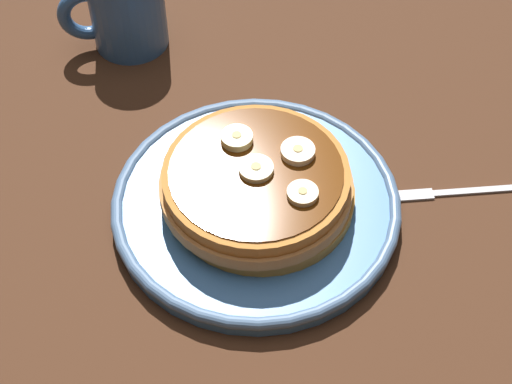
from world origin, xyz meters
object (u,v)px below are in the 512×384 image
banana_slice_1 (303,194)px  fork (455,191)px  pancake_stack (257,186)px  banana_slice_2 (237,138)px  plate (256,204)px  banana_slice_3 (298,152)px  coffee_mug (124,8)px  banana_slice_0 (255,167)px

banana_slice_1 → fork: 17.41cm
pancake_stack → banana_slice_2: banana_slice_2 is taller
plate → banana_slice_3: banana_slice_3 is taller
banana_slice_2 → coffee_mug: (8.24, -23.75, -1.57)cm
banana_slice_0 → fork: banana_slice_0 is taller
plate → pancake_stack: pancake_stack is taller
banana_slice_2 → banana_slice_3: 5.89cm
banana_slice_3 → coffee_mug: 29.80cm
pancake_stack → fork: (-19.55, 1.88, -3.64)cm
banana_slice_1 → fork: size_ratio=0.22×
banana_slice_1 → banana_slice_3: banana_slice_3 is taller
pancake_stack → fork: 19.97cm
pancake_stack → banana_slice_0: size_ratio=5.84×
banana_slice_0 → banana_slice_3: size_ratio=1.00×
coffee_mug → fork: size_ratio=0.93×
plate → banana_slice_1: 7.22cm
banana_slice_1 → pancake_stack: bearing=-47.8°
pancake_stack → banana_slice_0: banana_slice_0 is taller
banana_slice_2 → plate: bearing=103.8°
fork → coffee_mug: bearing=-45.8°
banana_slice_0 → coffee_mug: 29.00cm
banana_slice_2 → banana_slice_3: same height
banana_slice_2 → banana_slice_1: bearing=119.7°
banana_slice_3 → fork: bearing=168.7°
plate → banana_slice_2: 6.69cm
plate → fork: bearing=174.4°
pancake_stack → banana_slice_1: bearing=132.2°
banana_slice_1 → banana_slice_3: bearing=-99.2°
banana_slice_0 → coffee_mug: bearing=-71.6°
banana_slice_2 → fork: 22.31cm
banana_slice_0 → fork: 20.74cm
banana_slice_0 → fork: bearing=173.7°
plate → pancake_stack: bearing=157.8°
plate → coffee_mug: bearing=-71.6°
pancake_stack → banana_slice_2: 4.87cm
plate → banana_slice_0: size_ratio=8.61×
fork → banana_slice_2: bearing=-16.0°
plate → banana_slice_1: (-3.41, 3.69, 5.18)cm
fork → plate: bearing=-5.6°
fork → banana_slice_3: bearing=-11.3°
banana_slice_1 → coffee_mug: size_ratio=0.23×
banana_slice_1 → banana_slice_2: size_ratio=0.93×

